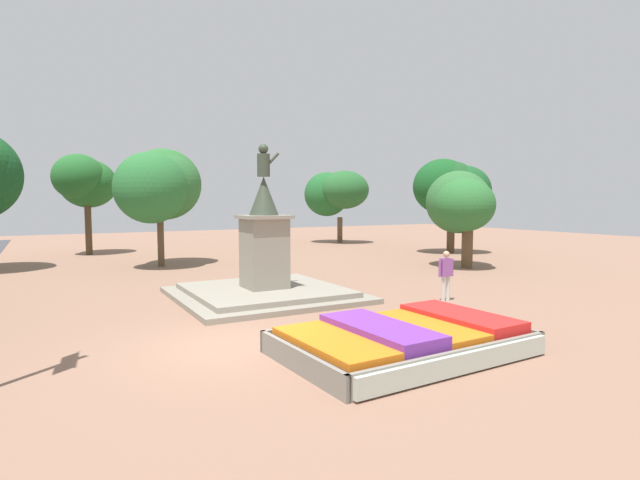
# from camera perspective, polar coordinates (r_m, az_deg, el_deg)

# --- Properties ---
(ground_plane) EXTENTS (90.23, 90.23, 0.00)m
(ground_plane) POSITION_cam_1_polar(r_m,az_deg,el_deg) (11.89, -10.23, -11.89)
(ground_plane) COLOR #8C6651
(flower_planter) EXTENTS (5.40, 3.67, 0.72)m
(flower_planter) POSITION_cam_1_polar(r_m,az_deg,el_deg) (11.30, 9.65, -11.15)
(flower_planter) COLOR #38281C
(flower_planter) RESTS_ON ground_plane
(statue_monument) EXTENTS (5.88, 5.88, 5.27)m
(statue_monument) POSITION_cam_1_polar(r_m,az_deg,el_deg) (17.37, -6.37, -3.60)
(statue_monument) COLOR gray
(statue_monument) RESTS_ON ground_plane
(pedestrian_with_handbag) EXTENTS (0.57, 0.27, 1.68)m
(pedestrian_with_handbag) POSITION_cam_1_polar(r_m,az_deg,el_deg) (17.16, 14.20, -3.58)
(pedestrian_with_handbag) COLOR beige
(pedestrian_with_handbag) RESTS_ON ground_plane
(park_tree_behind_statue) EXTENTS (4.67, 4.20, 6.00)m
(park_tree_behind_statue) POSITION_cam_1_polar(r_m,az_deg,el_deg) (32.79, 14.74, 5.76)
(park_tree_behind_statue) COLOR #4C3823
(park_tree_behind_statue) RESTS_ON ground_plane
(park_tree_far_right) EXTENTS (4.57, 4.87, 6.03)m
(park_tree_far_right) POSITION_cam_1_polar(r_m,az_deg,el_deg) (26.81, -17.76, 5.95)
(park_tree_far_right) COLOR brown
(park_tree_far_right) RESTS_ON ground_plane
(park_tree_street_side) EXTENTS (3.50, 3.88, 4.86)m
(park_tree_street_side) POSITION_cam_1_polar(r_m,az_deg,el_deg) (25.80, 15.81, 4.02)
(park_tree_street_side) COLOR brown
(park_tree_street_side) RESTS_ON ground_plane
(park_tree_mid_canopy) EXTENTS (4.57, 4.91, 5.70)m
(park_tree_mid_canopy) POSITION_cam_1_polar(r_m,az_deg,el_deg) (39.61, 1.76, 5.47)
(park_tree_mid_canopy) COLOR brown
(park_tree_mid_canopy) RESTS_ON ground_plane
(park_tree_distant) EXTENTS (3.80, 3.93, 6.18)m
(park_tree_distant) POSITION_cam_1_polar(r_m,az_deg,el_deg) (34.26, -25.33, 6.07)
(park_tree_distant) COLOR #4C3823
(park_tree_distant) RESTS_ON ground_plane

